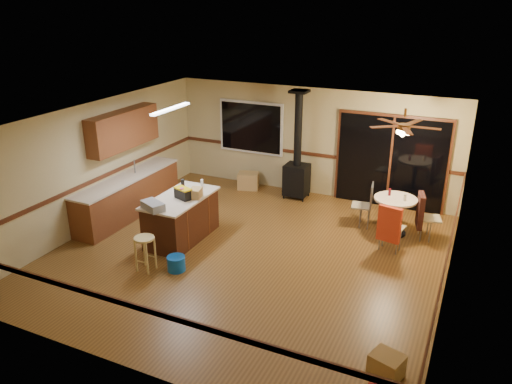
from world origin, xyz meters
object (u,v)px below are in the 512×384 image
Objects in this scene: toolbox_grey at (153,206)px; chair_left at (367,200)px; box_under_window at (248,181)px; bar_stool at (145,254)px; wood_stove at (297,169)px; kitchen_island at (181,218)px; chair_right at (422,211)px; toolbox_black at (183,194)px; dining_table at (395,210)px; blue_bucket at (176,263)px; box_corner_b at (386,366)px; chair_near at (390,224)px.

chair_left is at bearing 40.74° from toolbox_grey.
bar_stool is at bearing -88.59° from box_under_window.
toolbox_grey is (-1.42, -3.77, 0.24)m from wood_stove.
chair_right reaches higher than kitchen_island.
wood_stove reaches higher than bar_stool.
chair_right is (4.23, 2.07, -0.40)m from toolbox_black.
blue_bucket is at bearing -135.66° from dining_table.
bar_stool is 0.75× the size of dining_table.
box_under_window is (-1.31, 0.05, -0.52)m from wood_stove.
box_under_window is (-3.82, 1.07, -0.32)m from dining_table.
toolbox_grey is (-0.12, -0.72, 0.52)m from kitchen_island.
chair_left is (3.11, 3.47, 0.27)m from bar_stool.
kitchen_island is at bearing 160.79° from toolbox_black.
chair_right is at bearing -13.74° from box_under_window.
bar_stool is 0.92× the size of chair_right.
box_corner_b is (0.71, -4.26, -0.37)m from dining_table.
kitchen_island is at bearing 80.36° from toolbox_grey.
toolbox_black reaches higher than blue_bucket.
dining_table is (2.50, -1.02, -0.20)m from wood_stove.
chair_left is at bearing 35.06° from toolbox_black.
kitchen_island is 3.33m from wood_stove.
chair_right is at bearing -18.48° from wood_stove.
dining_table is at bearing -179.14° from chair_right.
kitchen_island is 3.56× the size of toolbox_grey.
toolbox_grey is at bearing 109.86° from bar_stool.
wood_stove reaches higher than chair_near.
toolbox_grey is 0.68× the size of chair_near.
toolbox_black is at bearing 72.18° from toolbox_grey.
box_corner_b reaches higher than blue_bucket.
chair_near is 3.47m from box_corner_b.
kitchen_island is 0.67× the size of wood_stove.
kitchen_island is at bearing -163.42° from chair_near.
kitchen_island is at bearing 94.14° from bar_stool.
toolbox_grey reaches higher than kitchen_island.
box_corner_b is at bearing -11.52° from bar_stool.
blue_bucket is (0.71, -0.39, -0.84)m from toolbox_grey.
box_corner_b is at bearing -49.62° from box_under_window.
box_corner_b is (0.65, -3.38, -0.44)m from chair_near.
chair_right is at bearing 0.86° from dining_table.
toolbox_grey is at bearing -144.97° from dining_table.
bar_stool is 1.26× the size of chair_left.
bar_stool is 4.67m from chair_left.
toolbox_grey reaches higher than bar_stool.
toolbox_black is 1.46m from blue_bucket.
blue_bucket is (0.49, 0.21, -0.19)m from bar_stool.
kitchen_island is 3.86m from chair_left.
kitchen_island is 3.28× the size of box_under_window.
kitchen_island is 2.60× the size of bar_stool.
chair_left is 1.12m from chair_right.
box_corner_b is (0.19, -4.26, -0.44)m from chair_right.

